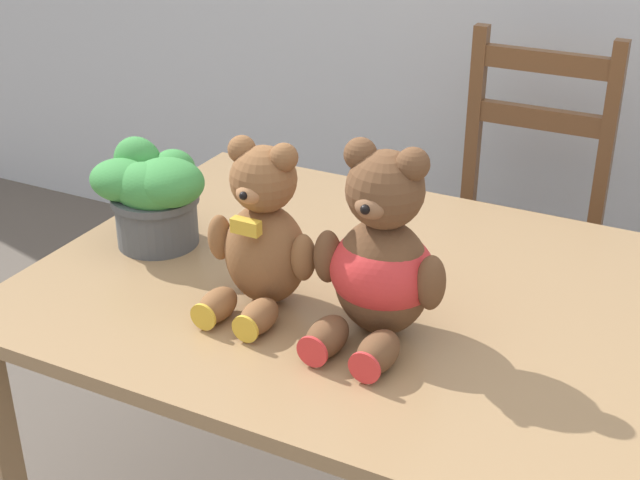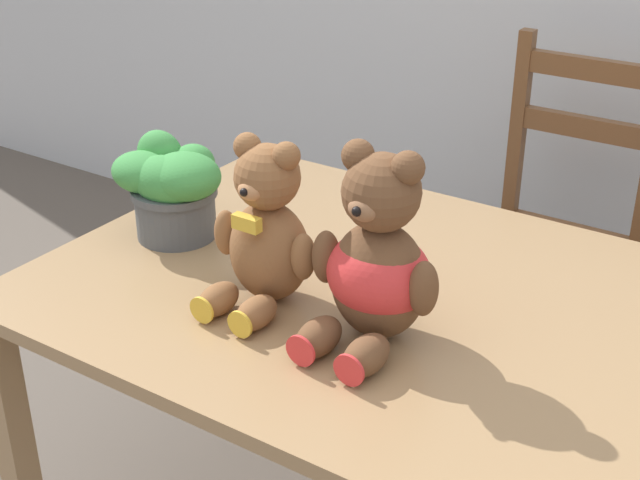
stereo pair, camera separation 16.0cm
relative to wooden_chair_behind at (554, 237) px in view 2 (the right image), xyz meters
The scene contains 5 objects.
dining_table 0.90m from the wooden_chair_behind, 90.86° to the right, with size 1.44×0.99×0.71m.
wooden_chair_behind is the anchor object (origin of this frame).
teddy_bear_left 1.12m from the wooden_chair_behind, 102.33° to the right, with size 0.23×0.22×0.33m.
teddy_bear_right 1.10m from the wooden_chair_behind, 89.30° to the right, with size 0.25×0.26×0.36m.
potted_plant 1.14m from the wooden_chair_behind, 121.22° to the right, with size 0.25×0.19×0.22m.
Camera 2 is at (0.69, -0.84, 1.58)m, focal length 50.00 mm.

